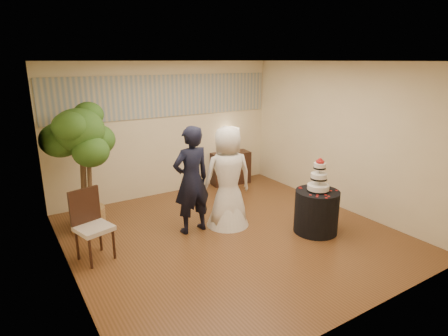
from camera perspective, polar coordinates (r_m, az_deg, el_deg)
floor at (r=6.37m, az=1.17°, el=-10.11°), size 5.00×5.00×0.00m
ceiling at (r=5.71m, az=1.34°, el=15.97°), size 5.00×5.00×0.00m
wall_back at (r=8.04m, az=-8.65°, el=5.83°), size 5.00×0.06×2.80m
wall_front at (r=4.13m, az=20.78°, el=-5.05°), size 5.00×0.06×2.80m
wall_left at (r=5.01m, az=-23.37°, el=-1.65°), size 0.06×5.00×2.80m
wall_right at (r=7.52m, az=17.41°, el=4.56°), size 0.06×5.00×2.80m
mural_border at (r=7.93m, az=-8.80°, el=10.79°), size 4.90×0.02×0.85m
groom at (r=6.19m, az=-4.98°, el=-1.86°), size 0.69×0.48×1.82m
bride at (r=6.42m, az=0.58°, el=-1.37°), size 0.99×0.90×1.77m
cake_table at (r=6.52m, az=13.90°, el=-6.46°), size 0.92×0.92×0.73m
wedding_cake at (r=6.30m, az=14.29°, el=-1.01°), size 0.37×0.37×0.57m
console at (r=8.78m, az=0.95°, el=0.02°), size 0.95×0.51×0.75m
table_lamp at (r=8.62m, az=0.97°, el=4.28°), size 0.29×0.29×0.58m
ficus_tree at (r=6.64m, az=-20.76°, el=0.06°), size 1.36×1.36×2.19m
side_chair at (r=5.74m, az=-19.24°, el=-8.38°), size 0.59×0.61×1.04m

